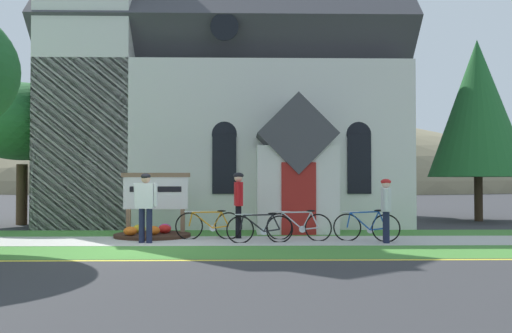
{
  "coord_description": "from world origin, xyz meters",
  "views": [
    {
      "loc": [
        2.52,
        -13.0,
        1.56
      ],
      "look_at": [
        2.87,
        3.43,
        1.98
      ],
      "focal_mm": 39.51,
      "sensor_mm": 36.0,
      "label": 1
    }
  ],
  "objects_px": {
    "bicycle_red": "(299,226)",
    "roadside_conifer": "(478,108)",
    "cyclist_in_blue_jersey": "(386,206)",
    "yard_deciduous_tree": "(23,122)",
    "bicycle_yellow": "(260,228)",
    "cyclist_in_green_jersey": "(146,202)",
    "church_sign": "(156,194)",
    "bicycle_silver": "(209,225)",
    "bicycle_green": "(367,227)",
    "cyclist_in_white_jersey": "(238,199)"
  },
  "relations": [
    {
      "from": "bicycle_red",
      "to": "bicycle_silver",
      "type": "distance_m",
      "value": 2.39
    },
    {
      "from": "yard_deciduous_tree",
      "to": "church_sign",
      "type": "bearing_deg",
      "value": -36.76
    },
    {
      "from": "bicycle_red",
      "to": "bicycle_yellow",
      "type": "xyz_separation_m",
      "value": [
        -1.03,
        -0.57,
        -0.01
      ]
    },
    {
      "from": "bicycle_silver",
      "to": "cyclist_in_green_jersey",
      "type": "xyz_separation_m",
      "value": [
        -1.54,
        -0.91,
        0.66
      ]
    },
    {
      "from": "church_sign",
      "to": "bicycle_green",
      "type": "height_order",
      "value": "church_sign"
    },
    {
      "from": "bicycle_yellow",
      "to": "cyclist_in_green_jersey",
      "type": "bearing_deg",
      "value": -179.14
    },
    {
      "from": "roadside_conifer",
      "to": "yard_deciduous_tree",
      "type": "height_order",
      "value": "roadside_conifer"
    },
    {
      "from": "bicycle_green",
      "to": "roadside_conifer",
      "type": "height_order",
      "value": "roadside_conifer"
    },
    {
      "from": "bicycle_red",
      "to": "yard_deciduous_tree",
      "type": "distance_m",
      "value": 11.34
    },
    {
      "from": "church_sign",
      "to": "cyclist_in_blue_jersey",
      "type": "height_order",
      "value": "church_sign"
    },
    {
      "from": "bicycle_silver",
      "to": "bicycle_yellow",
      "type": "distance_m",
      "value": 1.6
    },
    {
      "from": "bicycle_red",
      "to": "roadside_conifer",
      "type": "bearing_deg",
      "value": 42.08
    },
    {
      "from": "cyclist_in_white_jersey",
      "to": "bicycle_yellow",
      "type": "bearing_deg",
      "value": -63.2
    },
    {
      "from": "church_sign",
      "to": "yard_deciduous_tree",
      "type": "relative_size",
      "value": 0.39
    },
    {
      "from": "cyclist_in_green_jersey",
      "to": "bicycle_yellow",
      "type": "bearing_deg",
      "value": 0.86
    },
    {
      "from": "bicycle_red",
      "to": "cyclist_in_white_jersey",
      "type": "height_order",
      "value": "cyclist_in_white_jersey"
    },
    {
      "from": "cyclist_in_green_jersey",
      "to": "yard_deciduous_tree",
      "type": "xyz_separation_m",
      "value": [
        -5.46,
        6.07,
        2.62
      ]
    },
    {
      "from": "bicycle_silver",
      "to": "cyclist_in_white_jersey",
      "type": "relative_size",
      "value": 1.0
    },
    {
      "from": "bicycle_green",
      "to": "cyclist_in_green_jersey",
      "type": "relative_size",
      "value": 0.95
    },
    {
      "from": "church_sign",
      "to": "yard_deciduous_tree",
      "type": "distance_m",
      "value": 7.17
    },
    {
      "from": "cyclist_in_white_jersey",
      "to": "cyclist_in_green_jersey",
      "type": "relative_size",
      "value": 1.02
    },
    {
      "from": "cyclist_in_blue_jersey",
      "to": "bicycle_silver",
      "type": "bearing_deg",
      "value": 166.97
    },
    {
      "from": "bicycle_green",
      "to": "cyclist_in_blue_jersey",
      "type": "distance_m",
      "value": 0.82
    },
    {
      "from": "cyclist_in_blue_jersey",
      "to": "yard_deciduous_tree",
      "type": "height_order",
      "value": "yard_deciduous_tree"
    },
    {
      "from": "bicycle_green",
      "to": "roadside_conifer",
      "type": "relative_size",
      "value": 0.23
    },
    {
      "from": "bicycle_yellow",
      "to": "bicycle_red",
      "type": "bearing_deg",
      "value": 28.74
    },
    {
      "from": "bicycle_silver",
      "to": "yard_deciduous_tree",
      "type": "bearing_deg",
      "value": 143.62
    },
    {
      "from": "bicycle_green",
      "to": "bicycle_yellow",
      "type": "xyz_separation_m",
      "value": [
        -2.76,
        -0.29,
        -0.01
      ]
    },
    {
      "from": "bicycle_green",
      "to": "roadside_conifer",
      "type": "xyz_separation_m",
      "value": [
        5.96,
        7.22,
        4.03
      ]
    },
    {
      "from": "church_sign",
      "to": "cyclist_in_white_jersey",
      "type": "xyz_separation_m",
      "value": [
        2.38,
        -0.88,
        -0.13
      ]
    },
    {
      "from": "bicycle_red",
      "to": "roadside_conifer",
      "type": "distance_m",
      "value": 11.12
    },
    {
      "from": "bicycle_yellow",
      "to": "cyclist_in_blue_jersey",
      "type": "distance_m",
      "value": 3.21
    },
    {
      "from": "church_sign",
      "to": "bicycle_red",
      "type": "xyz_separation_m",
      "value": [
        3.98,
        -1.43,
        -0.82
      ]
    },
    {
      "from": "cyclist_in_white_jersey",
      "to": "yard_deciduous_tree",
      "type": "distance_m",
      "value": 9.56
    },
    {
      "from": "bicycle_silver",
      "to": "bicycle_green",
      "type": "distance_m",
      "value": 4.15
    },
    {
      "from": "roadside_conifer",
      "to": "cyclist_in_white_jersey",
      "type": "bearing_deg",
      "value": -145.45
    },
    {
      "from": "cyclist_in_white_jersey",
      "to": "cyclist_in_blue_jersey",
      "type": "bearing_deg",
      "value": -19.08
    },
    {
      "from": "church_sign",
      "to": "yard_deciduous_tree",
      "type": "height_order",
      "value": "yard_deciduous_tree"
    },
    {
      "from": "bicycle_yellow",
      "to": "cyclist_in_blue_jersey",
      "type": "bearing_deg",
      "value": -3.08
    },
    {
      "from": "bicycle_red",
      "to": "church_sign",
      "type": "bearing_deg",
      "value": 160.19
    },
    {
      "from": "bicycle_silver",
      "to": "roadside_conifer",
      "type": "xyz_separation_m",
      "value": [
        10.06,
        6.64,
        4.03
      ]
    },
    {
      "from": "cyclist_in_white_jersey",
      "to": "cyclist_in_blue_jersey",
      "type": "xyz_separation_m",
      "value": [
        3.72,
        -1.29,
        -0.13
      ]
    },
    {
      "from": "cyclist_in_green_jersey",
      "to": "yard_deciduous_tree",
      "type": "relative_size",
      "value": 0.35
    },
    {
      "from": "roadside_conifer",
      "to": "bicycle_green",
      "type": "bearing_deg",
      "value": -129.53
    },
    {
      "from": "roadside_conifer",
      "to": "yard_deciduous_tree",
      "type": "xyz_separation_m",
      "value": [
        -17.06,
        -1.48,
        -0.75
      ]
    },
    {
      "from": "bicycle_silver",
      "to": "cyclist_in_green_jersey",
      "type": "relative_size",
      "value": 1.02
    },
    {
      "from": "roadside_conifer",
      "to": "cyclist_in_blue_jersey",
      "type": "bearing_deg",
      "value": -125.95
    },
    {
      "from": "bicycle_red",
      "to": "bicycle_silver",
      "type": "relative_size",
      "value": 0.94
    },
    {
      "from": "cyclist_in_blue_jersey",
      "to": "roadside_conifer",
      "type": "xyz_separation_m",
      "value": [
        5.57,
        7.68,
        3.47
      ]
    },
    {
      "from": "cyclist_in_blue_jersey",
      "to": "bicycle_red",
      "type": "bearing_deg",
      "value": 160.89
    }
  ]
}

